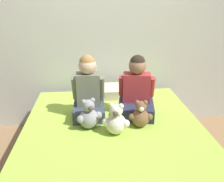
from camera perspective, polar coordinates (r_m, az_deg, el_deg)
ground_plane at (r=2.40m, az=0.54°, el=-19.93°), size 14.00×14.00×0.00m
wall_behind_bed at (r=2.93m, az=-1.63°, el=14.92°), size 8.00×0.06×2.50m
bed at (r=2.24m, az=0.56°, el=-15.11°), size 1.63×1.95×0.51m
child_on_left at (r=2.26m, az=-5.71°, el=-0.07°), size 0.31×0.34×0.60m
child_on_right at (r=2.31m, az=5.90°, el=-0.24°), size 0.40×0.42×0.59m
teddy_bear_held_by_left_child at (r=2.10m, az=-5.57°, el=-5.94°), size 0.22×0.18×0.28m
teddy_bear_held_by_right_child at (r=2.13m, az=6.90°, el=-5.86°), size 0.21×0.16×0.25m
teddy_bear_between_children at (r=2.00m, az=1.01°, el=-7.23°), size 0.23×0.18×0.28m
pillow_at_headboard at (r=2.78m, az=-1.04°, el=-0.14°), size 0.53×0.32×0.11m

